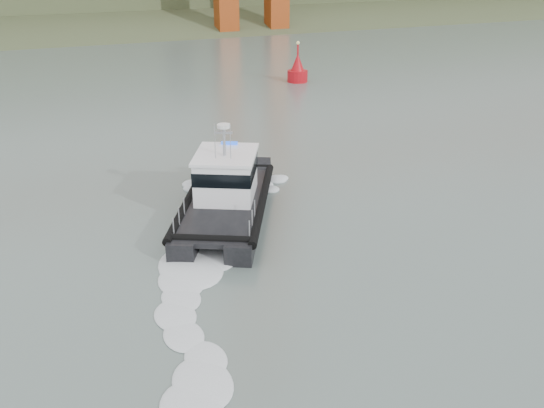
# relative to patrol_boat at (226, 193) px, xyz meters

# --- Properties ---
(ground) EXTENTS (400.00, 400.00, 0.00)m
(ground) POSITION_rel_patrol_boat_xyz_m (1.46, -13.18, -1.26)
(ground) COLOR #56665F
(ground) RESTS_ON ground
(patrol_boat) EXTENTS (7.89, 10.98, 5.03)m
(patrol_boat) POSITION_rel_patrol_boat_xyz_m (0.00, 0.00, 0.00)
(patrol_boat) COLOR black
(patrol_boat) RESTS_ON ground
(nav_buoy) EXTENTS (2.01, 2.01, 4.19)m
(nav_buoy) POSITION_rel_patrol_boat_xyz_m (16.11, 27.78, -0.16)
(nav_buoy) COLOR #B30C14
(nav_buoy) RESTS_ON ground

